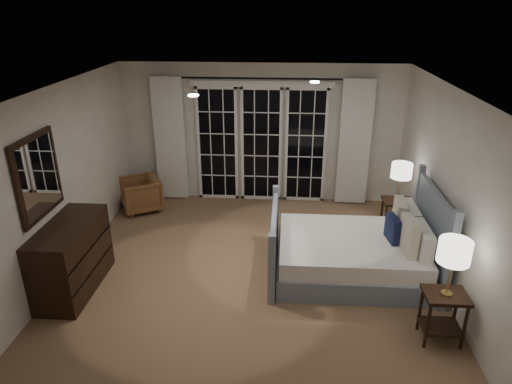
# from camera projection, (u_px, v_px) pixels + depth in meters

# --- Properties ---
(floor) EXTENTS (5.00, 5.00, 0.00)m
(floor) POSITION_uv_depth(u_px,v_px,m) (251.00, 268.00, 6.40)
(floor) COLOR brown
(floor) RESTS_ON ground
(ceiling) EXTENTS (5.00, 5.00, 0.00)m
(ceiling) POSITION_uv_depth(u_px,v_px,m) (250.00, 89.00, 5.43)
(ceiling) COLOR silver
(ceiling) RESTS_ON wall_back
(wall_left) EXTENTS (0.02, 5.00, 2.50)m
(wall_left) POSITION_uv_depth(u_px,v_px,m) (63.00, 181.00, 6.07)
(wall_left) COLOR silver
(wall_left) RESTS_ON floor
(wall_right) EXTENTS (0.02, 5.00, 2.50)m
(wall_right) POSITION_uv_depth(u_px,v_px,m) (447.00, 191.00, 5.75)
(wall_right) COLOR silver
(wall_right) RESTS_ON floor
(wall_back) EXTENTS (5.00, 0.02, 2.50)m
(wall_back) POSITION_uv_depth(u_px,v_px,m) (261.00, 134.00, 8.21)
(wall_back) COLOR silver
(wall_back) RESTS_ON floor
(wall_front) EXTENTS (5.00, 0.02, 2.50)m
(wall_front) POSITION_uv_depth(u_px,v_px,m) (225.00, 304.00, 3.61)
(wall_front) COLOR silver
(wall_front) RESTS_ON floor
(french_doors) EXTENTS (2.50, 0.04, 2.20)m
(french_doors) POSITION_uv_depth(u_px,v_px,m) (261.00, 143.00, 8.23)
(french_doors) COLOR black
(french_doors) RESTS_ON wall_back
(curtain_rod) EXTENTS (3.50, 0.03, 0.03)m
(curtain_rod) POSITION_uv_depth(u_px,v_px,m) (261.00, 78.00, 7.73)
(curtain_rod) COLOR black
(curtain_rod) RESTS_ON wall_back
(curtain_left) EXTENTS (0.55, 0.10, 2.25)m
(curtain_left) POSITION_uv_depth(u_px,v_px,m) (170.00, 139.00, 8.24)
(curtain_left) COLOR silver
(curtain_left) RESTS_ON curtain_rod
(curtain_right) EXTENTS (0.55, 0.10, 2.25)m
(curtain_right) POSITION_uv_depth(u_px,v_px,m) (354.00, 143.00, 8.03)
(curtain_right) COLOR silver
(curtain_right) RESTS_ON curtain_rod
(downlight_a) EXTENTS (0.12, 0.12, 0.01)m
(downlight_a) POSITION_uv_depth(u_px,v_px,m) (315.00, 82.00, 5.93)
(downlight_a) COLOR white
(downlight_a) RESTS_ON ceiling
(downlight_b) EXTENTS (0.12, 0.12, 0.01)m
(downlight_b) POSITION_uv_depth(u_px,v_px,m) (193.00, 95.00, 5.10)
(downlight_b) COLOR white
(downlight_b) RESTS_ON ceiling
(bed) EXTENTS (2.13, 1.52, 1.23)m
(bed) POSITION_uv_depth(u_px,v_px,m) (355.00, 252.00, 6.18)
(bed) COLOR gray
(bed) RESTS_ON floor
(nightstand_left) EXTENTS (0.46, 0.36, 0.59)m
(nightstand_left) POSITION_uv_depth(u_px,v_px,m) (443.00, 310.00, 4.92)
(nightstand_left) COLOR black
(nightstand_left) RESTS_ON floor
(nightstand_right) EXTENTS (0.45, 0.36, 0.59)m
(nightstand_right) POSITION_uv_depth(u_px,v_px,m) (396.00, 212.00, 7.20)
(nightstand_right) COLOR black
(nightstand_right) RESTS_ON floor
(lamp_left) EXTENTS (0.33, 0.33, 0.64)m
(lamp_left) POSITION_uv_depth(u_px,v_px,m) (454.00, 252.00, 4.64)
(lamp_left) COLOR tan
(lamp_left) RESTS_ON nightstand_left
(lamp_right) EXTENTS (0.31, 0.31, 0.61)m
(lamp_right) POSITION_uv_depth(u_px,v_px,m) (402.00, 171.00, 6.93)
(lamp_right) COLOR tan
(lamp_right) RESTS_ON nightstand_right
(armchair) EXTENTS (0.89, 0.88, 0.60)m
(armchair) POSITION_uv_depth(u_px,v_px,m) (141.00, 194.00, 8.07)
(armchair) COLOR brown
(armchair) RESTS_ON floor
(dresser) EXTENTS (0.55, 1.30, 0.92)m
(dresser) POSITION_uv_depth(u_px,v_px,m) (72.00, 257.00, 5.79)
(dresser) COLOR black
(dresser) RESTS_ON floor
(mirror) EXTENTS (0.05, 0.85, 1.00)m
(mirror) POSITION_uv_depth(u_px,v_px,m) (38.00, 177.00, 5.38)
(mirror) COLOR black
(mirror) RESTS_ON wall_left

